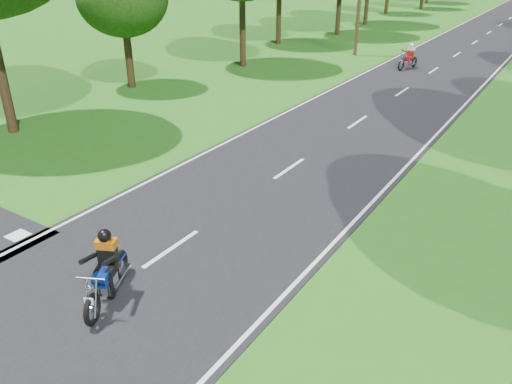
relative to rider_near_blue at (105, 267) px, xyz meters
The scene contains 5 objects.
ground 0.85m from the rider_near_blue, 132.85° to the left, with size 160.00×160.00×0.00m, color #286116.
main_road 50.20m from the rider_near_blue, 90.21° to the left, with size 7.00×140.00×0.02m, color black.
road_markings 48.33m from the rider_near_blue, 90.38° to the left, with size 7.40×140.00×0.01m.
rider_near_blue is the anchor object (origin of this frame).
rider_far_red 25.84m from the rider_near_blue, 93.79° to the left, with size 0.61×1.84×1.53m, color maroon, non-canonical shape.
Camera 1 is at (7.51, -5.73, 6.78)m, focal length 35.00 mm.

